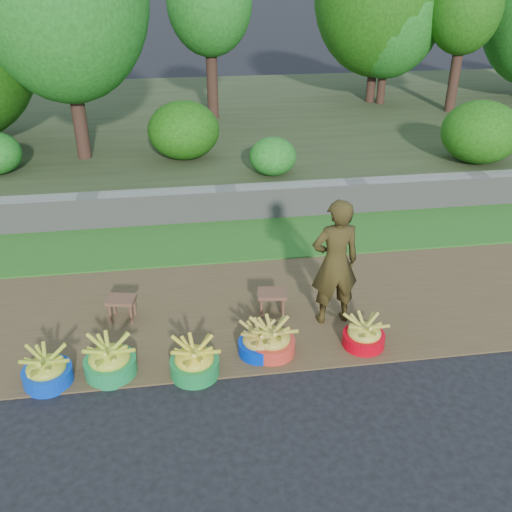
{
  "coord_description": "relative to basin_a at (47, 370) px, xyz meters",
  "views": [
    {
      "loc": [
        -0.79,
        -4.71,
        3.99
      ],
      "look_at": [
        0.1,
        1.3,
        0.75
      ],
      "focal_mm": 40.0,
      "sensor_mm": 36.0,
      "label": 1
    }
  ],
  "objects": [
    {
      "name": "ground_plane",
      "position": [
        2.26,
        -0.21,
        -0.17
      ],
      "size": [
        120.0,
        120.0,
        0.0
      ],
      "primitive_type": "plane",
      "color": "black",
      "rests_on": "ground"
    },
    {
      "name": "dirt_shoulder",
      "position": [
        2.26,
        1.04,
        -0.16
      ],
      "size": [
        80.0,
        2.5,
        0.02
      ],
      "primitive_type": "cube",
      "color": "brown",
      "rests_on": "ground"
    },
    {
      "name": "grass_verge",
      "position": [
        2.26,
        3.04,
        -0.15
      ],
      "size": [
        80.0,
        1.5,
        0.04
      ],
      "primitive_type": "cube",
      "color": "#2A6A1F",
      "rests_on": "ground"
    },
    {
      "name": "retaining_wall",
      "position": [
        2.26,
        3.89,
        0.1
      ],
      "size": [
        80.0,
        0.35,
        0.55
      ],
      "primitive_type": "cube",
      "color": "gray",
      "rests_on": "ground"
    },
    {
      "name": "earth_bank",
      "position": [
        2.26,
        8.79,
        0.08
      ],
      "size": [
        80.0,
        10.0,
        0.5
      ],
      "primitive_type": "cube",
      "color": "#333F22",
      "rests_on": "ground"
    },
    {
      "name": "vegetation",
      "position": [
        4.77,
        7.95,
        2.63
      ],
      "size": [
        34.58,
        7.64,
        4.75
      ],
      "color": "#342018",
      "rests_on": "earth_bank"
    },
    {
      "name": "basin_a",
      "position": [
        0.0,
        0.0,
        0.0
      ],
      "size": [
        0.51,
        0.51,
        0.38
      ],
      "color": "#073BC7",
      "rests_on": "ground"
    },
    {
      "name": "basin_b",
      "position": [
        0.64,
        0.05,
        0.01
      ],
      "size": [
        0.55,
        0.55,
        0.41
      ],
      "color": "#198944",
      "rests_on": "ground"
    },
    {
      "name": "basin_c",
      "position": [
        1.52,
        -0.08,
        0.0
      ],
      "size": [
        0.52,
        0.52,
        0.39
      ],
      "color": "#188139",
      "rests_on": "ground"
    },
    {
      "name": "basin_d",
      "position": [
        2.26,
        0.16,
        -0.01
      ],
      "size": [
        0.48,
        0.48,
        0.36
      ],
      "color": "#002CC1",
      "rests_on": "ground"
    },
    {
      "name": "basin_e",
      "position": [
        2.39,
        0.15,
        0.0
      ],
      "size": [
        0.52,
        0.52,
        0.39
      ],
      "color": "red",
      "rests_on": "ground"
    },
    {
      "name": "basin_f",
      "position": [
        3.45,
        0.13,
        -0.01
      ],
      "size": [
        0.48,
        0.48,
        0.36
      ],
      "color": "red",
      "rests_on": "ground"
    },
    {
      "name": "stool_left",
      "position": [
        0.71,
        1.07,
        0.08
      ],
      "size": [
        0.38,
        0.31,
        0.29
      ],
      "rotation": [
        0.0,
        0.0,
        -0.2
      ],
      "color": "brown",
      "rests_on": "dirt_shoulder"
    },
    {
      "name": "stool_right",
      "position": [
        2.53,
        0.92,
        0.09
      ],
      "size": [
        0.38,
        0.31,
        0.31
      ],
      "rotation": [
        0.0,
        0.0,
        -0.13
      ],
      "color": "brown",
      "rests_on": "dirt_shoulder"
    },
    {
      "name": "vendor_woman",
      "position": [
        3.22,
        0.68,
        0.64
      ],
      "size": [
        0.6,
        0.42,
        1.58
      ],
      "primitive_type": "imported",
      "rotation": [
        0.0,
        0.0,
        3.21
      ],
      "color": "black",
      "rests_on": "dirt_shoulder"
    }
  ]
}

